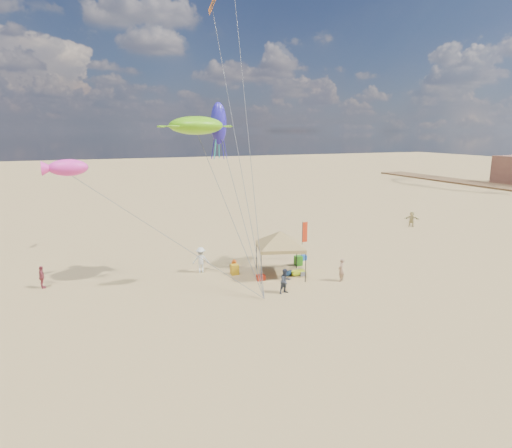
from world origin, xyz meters
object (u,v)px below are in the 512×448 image
object	(u,v)px
chair_green	(298,261)
person_far_c	(412,219)
beach_cart	(297,272)
person_near_c	(201,260)
person_far_a	(42,277)
cooler_blue	(303,258)
person_near_a	(341,270)
chair_yellow	(235,269)
canopy_tent	(280,233)
person_near_b	(285,281)
feather_flag	(304,235)
cooler_red	(261,278)

from	to	relation	value
chair_green	person_far_c	size ratio (longest dim) A/B	0.44
chair_green	beach_cart	world-z (taller)	chair_green
person_near_c	person_far_a	bearing A→B (deg)	13.63
cooler_blue	person_far_a	bearing A→B (deg)	177.04
beach_cart	person_near_a	bearing A→B (deg)	-45.42
chair_yellow	person_near_c	xyz separation A→B (m)	(-2.01, 1.31, 0.56)
canopy_tent	person_near_c	bearing A→B (deg)	150.37
canopy_tent	chair_green	size ratio (longest dim) A/B	8.06
beach_cart	person_far_c	bearing A→B (deg)	26.75
person_near_b	person_far_c	xyz separation A→B (m)	(20.34, 11.80, 0.02)
feather_flag	cooler_red	world-z (taller)	feather_flag
feather_flag	chair_yellow	distance (m)	6.27
feather_flag	beach_cart	size ratio (longest dim) A/B	3.40
person_near_c	beach_cart	bearing A→B (deg)	170.49
chair_yellow	person_near_b	world-z (taller)	person_near_b
person_near_a	person_far_c	world-z (taller)	person_far_c
beach_cart	chair_green	bearing A→B (deg)	60.69
canopy_tent	beach_cart	size ratio (longest dim) A/B	6.27
person_near_a	chair_yellow	bearing A→B (deg)	-71.24
cooler_red	chair_yellow	xyz separation A→B (m)	(-1.20, 1.79, 0.16)
feather_flag	chair_green	bearing A→B (deg)	-136.75
beach_cart	person_near_c	distance (m)	6.75
cooler_blue	person_near_a	world-z (taller)	person_near_a
cooler_red	beach_cart	world-z (taller)	cooler_red
person_near_c	cooler_red	bearing A→B (deg)	154.16
beach_cart	person_near_a	distance (m)	3.04
cooler_blue	person_near_b	distance (m)	7.11
feather_flag	person_far_a	size ratio (longest dim) A/B	2.09
chair_yellow	chair_green	bearing A→B (deg)	1.98
chair_yellow	person_near_a	world-z (taller)	person_near_a
person_near_a	person_near_b	world-z (taller)	person_near_b
beach_cart	canopy_tent	bearing A→B (deg)	161.50
cooler_blue	person_far_c	xyz separation A→B (m)	(16.06, 6.15, 0.61)
person_near_a	cooler_red	bearing A→B (deg)	-62.07
person_near_a	person_near_b	size ratio (longest dim) A/B	1.00
cooler_red	cooler_blue	size ratio (longest dim) A/B	1.00
chair_green	person_near_a	bearing A→B (deg)	-76.51
person_near_c	person_far_c	distance (m)	24.77
person_near_b	person_far_a	distance (m)	15.23
person_near_c	person_far_a	world-z (taller)	person_near_c
canopy_tent	beach_cart	bearing A→B (deg)	-18.50
cooler_blue	chair_green	bearing A→B (deg)	-132.63
person_near_a	beach_cart	bearing A→B (deg)	-83.58
canopy_tent	person_near_c	world-z (taller)	canopy_tent
person_near_a	person_far_c	distance (m)	19.54
cooler_red	beach_cart	size ratio (longest dim) A/B	0.60
cooler_blue	person_near_b	world-z (taller)	person_near_b
feather_flag	beach_cart	bearing A→B (deg)	-125.44
cooler_red	person_far_c	distance (m)	22.73
chair_green	person_far_a	bearing A→B (deg)	173.60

